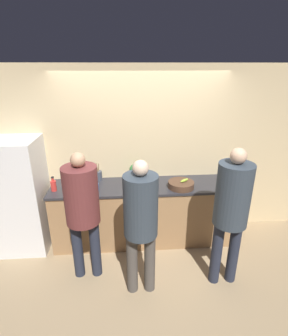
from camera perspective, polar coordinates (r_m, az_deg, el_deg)
The scene contains 13 objects.
ground_plane at distance 4.04m, azimuth 0.17°, elevation -18.04°, with size 14.00×14.00×0.00m, color #9E8460.
wall_back at distance 4.02m, azimuth -0.60°, elevation 3.09°, with size 5.20×0.06×2.60m.
counter at distance 4.07m, azimuth -0.24°, elevation -9.57°, with size 2.68×0.68×0.94m.
refrigerator at distance 4.16m, azimuth -25.82°, elevation -5.50°, with size 0.76×0.69×1.66m.
person_left at distance 3.20m, azimuth -13.31°, elevation -7.79°, with size 0.41×0.41×1.68m.
person_center at distance 2.91m, azimuth -0.72°, elevation -10.66°, with size 0.38×0.38×1.68m.
person_right at distance 3.16m, azimuth 18.51°, elevation -7.80°, with size 0.39×0.39×1.77m.
fruit_bowl at distance 3.77m, azimuth 8.07°, elevation -3.60°, with size 0.37×0.37×0.13m.
utensil_crock at distance 4.04m, azimuth -9.97°, elevation -1.57°, with size 0.12×0.12×0.26m.
bottle_red at distance 3.84m, azimuth -19.11°, elevation -3.58°, with size 0.08×0.08×0.21m.
bottle_dark at distance 3.62m, azimuth 1.06°, elevation -3.84°, with size 0.06×0.06×0.22m.
cup_blue at distance 3.73m, azimuth -10.42°, elevation -4.06°, with size 0.09×0.09×0.10m.
potted_plant at distance 3.94m, azimuth -2.04°, elevation -0.80°, with size 0.16×0.16×0.25m.
Camera 1 is at (-0.25, -3.10, 2.57)m, focal length 28.00 mm.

